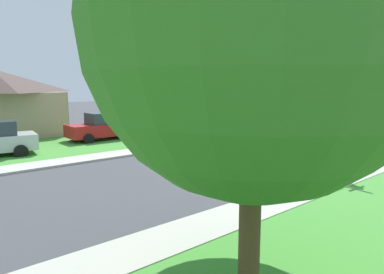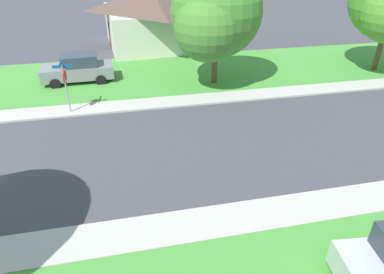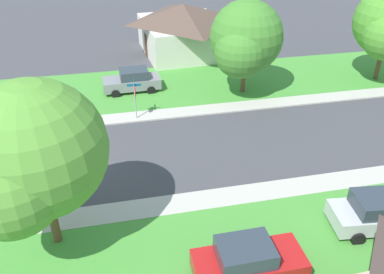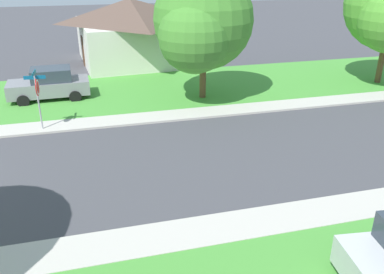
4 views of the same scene
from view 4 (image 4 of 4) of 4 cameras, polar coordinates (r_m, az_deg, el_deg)
name	(u,v)px [view 4 (image 4 of 4)]	position (r m, az deg, el deg)	size (l,w,h in m)	color
sidewalk_east	(281,219)	(12.75, 12.37, -11.15)	(1.40, 56.00, 0.10)	#B7B2A8
sidewalk_west	(198,113)	(20.58, 0.80, 3.35)	(1.40, 56.00, 0.10)	#B7B2A8
lawn_west	(177,87)	(24.90, -2.11, 6.98)	(8.00, 56.00, 0.08)	#479338
stop_sign_far_corner	(37,91)	(19.21, -20.86, 6.05)	(0.92, 0.92, 2.77)	#9E9EA3
car_grey_far_down_street	(50,84)	(23.89, -19.34, 7.00)	(2.15, 4.36, 1.76)	gray
tree_across_right	(201,24)	(21.70, 1.30, 15.59)	(5.65, 5.25, 6.94)	brown
house_left_setback	(131,30)	(31.48, -8.54, 14.67)	(9.59, 8.48, 4.60)	silver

